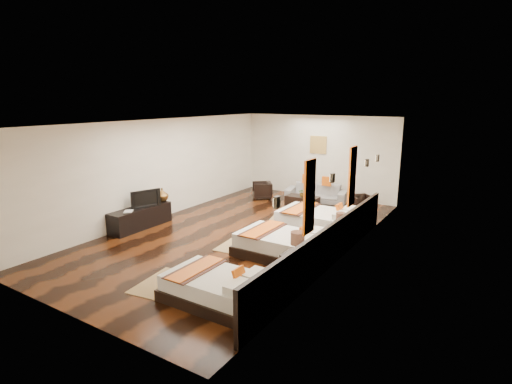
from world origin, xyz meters
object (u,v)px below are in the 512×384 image
Objects in this scene: nightstand_a at (297,264)px; tv at (145,198)px; bed_far at (321,221)px; figurine at (162,195)px; coffee_table at (302,202)px; armchair_left at (262,190)px; sofa at (316,193)px; armchair_right at (361,204)px; book at (124,212)px; nightstand_b at (340,234)px; tv_console at (141,218)px; table_plant at (302,193)px; bed_mid at (285,245)px; bed_near at (219,288)px.

tv is at bearing 170.50° from nightstand_a.
bed_far is 4.45m from figurine.
armchair_left is at bearing 165.83° from coffee_table.
bed_far reaches higher than sofa.
book is at bearing -179.49° from armchair_right.
nightstand_a is 1.22× the size of nightstand_b.
tv_console is 2.85× the size of armchair_left.
table_plant is at bearing 114.77° from nightstand_a.
tv_console is 3.00× the size of armchair_right.
bed_mid is 1.48m from nightstand_b.
bed_mid is at bearing -141.64° from armchair_right.
sofa is 1.05m from coffee_table.
nightstand_b reaches higher than tv_console.
bed_mid is 3.97m from coffee_table.
figurine reaches higher than bed_far.
coffee_table is at bearing 114.58° from nightstand_a.
armchair_left is at bearing 133.63° from armchair_right.
bed_far is 4.67m from tv.
nightstand_a is 5.18m from figurine.
nightstand_a is at bearing -65.42° from coffee_table.
tv_console is (-4.94, -1.54, -0.00)m from nightstand_b.
bed_far is at bearing 18.52° from figurine.
nightstand_b is 3.24m from coffee_table.
bed_mid is 3.41× the size of armchair_right.
bed_mid is 5.57× the size of figurine.
figurine is at bearing -171.67° from nightstand_b.
tv_console is at bearing 177.40° from armchair_right.
figurine is at bearing 90.00° from book.
sofa is (2.81, 5.03, 0.01)m from tv_console.
sofa is (2.76, 4.89, -0.50)m from tv.
armchair_right is at bearing 85.88° from bed_mid.
tv_console is at bearing -90.00° from figurine.
nightstand_b reaches higher than sofa.
coffee_table is (2.81, 3.98, -0.08)m from tv_console.
nightstand_a is at bearing -90.00° from nightstand_b.
nightstand_b is 5.18m from tv_console.
coffee_table is (-1.38, 6.06, -0.04)m from bed_near.
sofa is at bearing 90.00° from coffee_table.
bed_mid is 3.24× the size of armchair_left.
nightstand_b is at bearing -48.44° from table_plant.
figurine reaches higher than sofa.
nightstand_b is (-0.00, 2.22, -0.06)m from nightstand_a.
armchair_left is 1.05× the size of armchair_right.
book is (-4.19, 1.56, 0.32)m from bed_near.
tv_console is (-4.95, 0.68, -0.07)m from nightstand_a.
bed_near reaches higher than coffee_table.
bed_near is 6.57m from armchair_right.
tv reaches higher than bed_far.
nightstand_a is at bearing 61.72° from bed_near.
armchair_right is (-0.44, 2.94, -0.00)m from nightstand_b.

